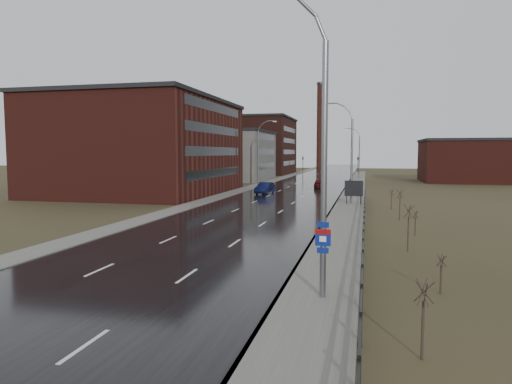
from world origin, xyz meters
The scene contains 26 objects.
ground centered at (0.00, 0.00, 0.00)m, with size 320.00×320.00×0.00m, color #2D2819.
road centered at (0.00, 60.00, 0.03)m, with size 14.00×300.00×0.06m, color black.
sidewalk_right centered at (8.60, 35.00, 0.09)m, with size 3.20×180.00×0.18m, color #595651.
curb_right centered at (7.08, 35.00, 0.09)m, with size 0.16×180.00×0.18m, color slate.
sidewalk_left centered at (-8.20, 60.00, 0.06)m, with size 2.40×260.00×0.12m, color #595651.
warehouse_near centered at (-20.99, 45.00, 6.76)m, with size 22.44×28.56×13.50m.
warehouse_mid centered at (-17.99, 78.00, 5.26)m, with size 16.32×20.40×10.50m.
warehouse_far centered at (-22.99, 108.00, 7.76)m, with size 26.52×24.48×15.50m.
building_right centered at (30.30, 82.00, 4.26)m, with size 18.36×16.32×8.50m.
smokestack centered at (-6.00, 150.00, 15.50)m, with size 2.70×2.70×30.70m.
streetlight_main centered at (8.47, 2.00, 6.06)m, with size 3.91×0.29×12.11m.
streetlight_right_mid centered at (8.50, 36.00, 5.84)m, with size 3.36×0.28×11.35m.
streetlight_left centered at (-7.70, 62.00, 5.84)m, with size 3.36×0.28×11.35m.
streetlight_right_far centered at (8.50, 90.00, 5.84)m, with size 3.36×0.28×11.35m.
guardrail centered at (10.30, 18.31, 0.71)m, with size 0.10×53.05×1.10m.
shrub_a centered at (12.00, -2.45, 1.22)m, with size 0.54×0.57×2.29m.
shrub_b centered at (13.45, 4.06, 0.87)m, with size 0.40×0.42×1.64m.
shrub_c centered at (12.84, 12.22, 1.49)m, with size 0.66×0.70×2.80m.
shrub_d centered at (13.79, 17.68, 0.95)m, with size 0.43×0.45×1.79m.
shrub_e centered at (13.24, 24.95, 1.44)m, with size 0.64×0.67×2.71m.
shrub_f centered at (12.96, 32.83, 1.09)m, with size 0.49×0.52×2.06m.
billboard centered at (9.10, 35.35, 1.82)m, with size 2.00×0.17×2.76m.
traffic_light_left centered at (-8.00, 120.00, 4.60)m, with size 0.58×2.73×5.30m.
traffic_light_right centered at (8.00, 120.00, 4.60)m, with size 0.58×2.73×5.30m.
car_near centered at (-3.40, 46.84, 0.79)m, with size 1.67×4.80×1.58m, color #0B113A.
car_far centered at (3.01, 59.94, 0.74)m, with size 1.76×4.36×1.49m, color #450B0F.
Camera 1 is at (10.37, -15.59, 5.82)m, focal length 32.00 mm.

